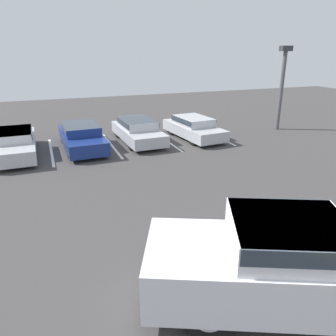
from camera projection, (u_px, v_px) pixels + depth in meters
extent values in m
plane|color=#423F3F|center=(286.00, 294.00, 6.64)|extent=(60.00, 60.00, 0.00)
cube|color=white|center=(51.00, 152.00, 15.78)|extent=(0.12, 4.73, 0.01)
cube|color=white|center=(112.00, 145.00, 16.77)|extent=(0.12, 4.73, 0.01)
cube|color=white|center=(166.00, 140.00, 17.76)|extent=(0.12, 4.73, 0.01)
cube|color=white|center=(214.00, 135.00, 18.76)|extent=(0.12, 4.73, 0.01)
cube|color=silver|center=(300.00, 271.00, 6.11)|extent=(6.04, 4.17, 0.99)
cube|color=silver|center=(289.00, 235.00, 5.86)|extent=(2.63, 2.51, 0.56)
cube|color=#2D3842|center=(290.00, 229.00, 5.82)|extent=(2.62, 2.55, 0.31)
cylinder|color=black|center=(205.00, 256.00, 7.08)|extent=(0.97, 0.67, 0.92)
cylinder|color=#ADADB2|center=(205.00, 256.00, 7.08)|extent=(0.60, 0.51, 0.51)
cylinder|color=black|center=(209.00, 313.00, 5.56)|extent=(0.97, 0.67, 0.92)
cylinder|color=#ADADB2|center=(209.00, 313.00, 5.56)|extent=(0.60, 0.51, 0.51)
cube|color=#B7BABF|center=(16.00, 146.00, 15.03)|extent=(1.77, 4.77, 0.61)
cube|color=#B7BABF|center=(14.00, 135.00, 14.94)|extent=(1.53, 2.49, 0.40)
cube|color=#2D3842|center=(14.00, 133.00, 14.91)|extent=(1.60, 2.44, 0.24)
cylinder|color=black|center=(34.00, 156.00, 14.14)|extent=(0.23, 0.63, 0.63)
cylinder|color=#ADADB2|center=(34.00, 156.00, 14.14)|extent=(0.24, 0.35, 0.35)
cylinder|color=black|center=(33.00, 140.00, 16.54)|extent=(0.23, 0.63, 0.63)
cylinder|color=#ADADB2|center=(33.00, 140.00, 16.54)|extent=(0.24, 0.35, 0.35)
cylinder|color=black|center=(1.00, 143.00, 16.04)|extent=(0.23, 0.63, 0.63)
cylinder|color=#ADADB2|center=(1.00, 143.00, 16.04)|extent=(0.24, 0.35, 0.35)
cube|color=navy|center=(82.00, 139.00, 16.16)|extent=(1.90, 4.77, 0.61)
cube|color=navy|center=(81.00, 128.00, 16.06)|extent=(1.63, 2.50, 0.41)
cube|color=#2D3842|center=(81.00, 127.00, 16.03)|extent=(1.70, 2.45, 0.25)
cylinder|color=black|center=(103.00, 148.00, 15.30)|extent=(0.23, 0.62, 0.62)
cylinder|color=#ADADB2|center=(103.00, 148.00, 15.30)|extent=(0.23, 0.35, 0.34)
cylinder|color=black|center=(70.00, 152.00, 14.75)|extent=(0.23, 0.62, 0.62)
cylinder|color=#ADADB2|center=(70.00, 152.00, 14.75)|extent=(0.23, 0.35, 0.34)
cylinder|color=black|center=(93.00, 134.00, 17.68)|extent=(0.23, 0.62, 0.62)
cylinder|color=#ADADB2|center=(93.00, 134.00, 17.68)|extent=(0.23, 0.35, 0.34)
cylinder|color=black|center=(63.00, 137.00, 17.12)|extent=(0.23, 0.62, 0.62)
cylinder|color=#ADADB2|center=(63.00, 137.00, 17.12)|extent=(0.23, 0.35, 0.34)
cube|color=#B7BABF|center=(138.00, 133.00, 17.28)|extent=(1.88, 4.52, 0.56)
cube|color=#B7BABF|center=(137.00, 124.00, 17.19)|extent=(1.61, 2.37, 0.43)
cube|color=#2D3842|center=(137.00, 122.00, 17.16)|extent=(1.68, 2.32, 0.26)
cylinder|color=black|center=(161.00, 140.00, 16.48)|extent=(0.22, 0.68, 0.67)
cylinder|color=#ADADB2|center=(161.00, 140.00, 16.48)|extent=(0.22, 0.38, 0.37)
cylinder|color=black|center=(131.00, 143.00, 15.93)|extent=(0.22, 0.68, 0.67)
cylinder|color=#ADADB2|center=(131.00, 143.00, 15.93)|extent=(0.22, 0.38, 0.37)
cylinder|color=black|center=(144.00, 129.00, 18.72)|extent=(0.22, 0.68, 0.67)
cylinder|color=#ADADB2|center=(144.00, 129.00, 18.72)|extent=(0.22, 0.38, 0.37)
cylinder|color=black|center=(118.00, 132.00, 18.17)|extent=(0.22, 0.68, 0.67)
cylinder|color=#ADADB2|center=(118.00, 132.00, 18.17)|extent=(0.22, 0.38, 0.37)
cube|color=#B7BABF|center=(194.00, 130.00, 18.04)|extent=(2.13, 4.41, 0.56)
cube|color=#B7BABF|center=(193.00, 121.00, 17.94)|extent=(1.73, 2.36, 0.42)
cube|color=#2D3842|center=(193.00, 119.00, 17.91)|extent=(1.79, 2.32, 0.25)
cylinder|color=black|center=(218.00, 136.00, 17.36)|extent=(0.27, 0.64, 0.63)
cylinder|color=#ADADB2|center=(218.00, 136.00, 17.36)|extent=(0.25, 0.36, 0.34)
cylinder|color=black|center=(194.00, 139.00, 16.73)|extent=(0.27, 0.64, 0.63)
cylinder|color=#ADADB2|center=(194.00, 139.00, 16.73)|extent=(0.25, 0.36, 0.34)
cylinder|color=black|center=(194.00, 127.00, 19.44)|extent=(0.27, 0.64, 0.63)
cylinder|color=#ADADB2|center=(194.00, 127.00, 19.44)|extent=(0.25, 0.36, 0.34)
cylinder|color=black|center=(172.00, 129.00, 18.81)|extent=(0.27, 0.64, 0.63)
cylinder|color=#ADADB2|center=(172.00, 129.00, 18.81)|extent=(0.25, 0.36, 0.34)
cylinder|color=#515156|center=(281.00, 92.00, 19.39)|extent=(0.23, 0.23, 4.53)
cube|color=#333338|center=(286.00, 48.00, 18.55)|extent=(0.70, 0.36, 0.30)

